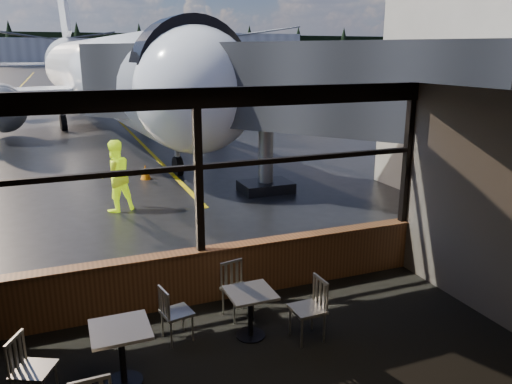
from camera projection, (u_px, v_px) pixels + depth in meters
ground_plane at (63, 71)px, 115.84m from camera, size 520.00×520.00×0.00m
ceiling at (278, 108)px, 4.70m from camera, size 8.00×6.00×0.04m
window_sill at (202, 277)px, 8.20m from camera, size 8.00×0.28×0.90m
window_header at (196, 98)px, 7.43m from camera, size 8.00×0.18×0.30m
mullion_centre at (198, 173)px, 7.73m from camera, size 0.12×0.12×2.60m
mullion_right at (408, 155)px, 9.13m from camera, size 0.12×0.12×2.60m
window_transom at (198, 167)px, 7.71m from camera, size 8.00×0.10×0.08m
airliner at (102, 25)px, 25.76m from camera, size 32.51×37.83×10.78m
jet_bridge at (272, 113)px, 13.88m from camera, size 8.99×10.99×4.80m
cafe_table_near at (251, 314)px, 7.20m from camera, size 0.65×0.65×0.72m
cafe_table_mid at (122, 356)px, 6.15m from camera, size 0.71×0.71×0.78m
chair_near_e at (307, 310)px, 7.11m from camera, size 0.52×0.52×0.93m
chair_near_w at (177, 313)px, 7.10m from camera, size 0.54×0.54×0.85m
chair_near_n at (238, 291)px, 7.73m from camera, size 0.57×0.57×0.89m
chair_mid_w at (34, 371)px, 5.79m from camera, size 0.64×0.64×0.88m
ground_crew at (115, 176)px, 12.88m from camera, size 1.09×0.97×1.87m
cone_nose at (145, 172)px, 16.36m from camera, size 0.35×0.35×0.48m
hangar_mid at (58, 50)px, 172.74m from camera, size 38.00×15.00×10.00m
hangar_right at (228, 48)px, 187.44m from camera, size 50.00×20.00×12.00m
fuel_tank_c at (26, 57)px, 167.05m from camera, size 8.00×8.00×6.00m
treeline at (57, 48)px, 194.88m from camera, size 360.00×3.00×12.00m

